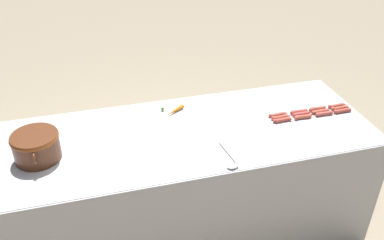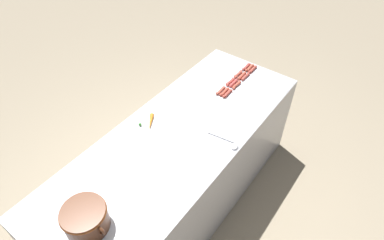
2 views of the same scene
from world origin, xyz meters
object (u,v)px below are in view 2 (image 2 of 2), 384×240
object	(u,v)px
hot_dog_1	(245,77)
carrot	(150,122)
hot_dog_5	(242,76)
hot_dog_3	(227,94)
hot_dog_0	(253,69)
hot_dog_8	(246,67)
bean_pot	(85,218)
hot_dog_11	(221,91)
hot_dog_9	(238,74)
serving_spoon	(230,143)
hot_dog_4	(250,68)
hot_dog_2	(237,85)
hot_dog_6	(233,83)
hot_dog_10	(230,82)
hot_dog_7	(224,92)

from	to	relation	value
hot_dog_1	carrot	world-z (taller)	carrot
hot_dog_5	hot_dog_3	bearing A→B (deg)	96.07
hot_dog_1	hot_dog_0	bearing A→B (deg)	-89.42
hot_dog_8	bean_pot	size ratio (longest dim) A/B	0.39
carrot	hot_dog_11	bearing A→B (deg)	-108.97
hot_dog_9	hot_dog_3	bearing A→B (deg)	103.40
serving_spoon	hot_dog_0	bearing A→B (deg)	-70.70
hot_dog_4	hot_dog_11	world-z (taller)	same
hot_dog_8	hot_dog_4	bearing A→B (deg)	-175.00
hot_dog_2	hot_dog_6	world-z (taller)	same
hot_dog_8	hot_dog_9	bearing A→B (deg)	89.55
hot_dog_9	hot_dog_10	bearing A→B (deg)	91.18
hot_dog_2	hot_dog_3	bearing A→B (deg)	89.90
carrot	hot_dog_8	bearing A→B (deg)	-101.57
serving_spoon	carrot	bearing A→B (deg)	17.37
hot_dog_1	hot_dog_7	world-z (taller)	same
hot_dog_8	serving_spoon	world-z (taller)	hot_dog_8
serving_spoon	hot_dog_10	bearing A→B (deg)	-58.17
hot_dog_5	bean_pot	distance (m)	1.83
hot_dog_0	hot_dog_7	size ratio (longest dim) A/B	1.00
hot_dog_0	hot_dog_10	world-z (taller)	same
hot_dog_1	hot_dog_11	world-z (taller)	same
hot_dog_10	bean_pot	xyz separation A→B (m)	(-0.06, 1.69, 0.08)
hot_dog_9	hot_dog_6	bearing A→B (deg)	104.04
hot_dog_7	carrot	size ratio (longest dim) A/B	0.82
hot_dog_2	hot_dog_7	xyz separation A→B (m)	(0.03, 0.15, 0.00)
hot_dog_3	hot_dog_6	world-z (taller)	same
hot_dog_1	hot_dog_8	world-z (taller)	same
hot_dog_3	hot_dog_11	world-z (taller)	same
hot_dog_11	serving_spoon	xyz separation A→B (m)	(-0.39, 0.47, -0.01)
hot_dog_0	hot_dog_10	size ratio (longest dim) A/B	1.00
hot_dog_3	bean_pot	xyz separation A→B (m)	(0.01, 1.53, 0.08)
hot_dog_8	serving_spoon	xyz separation A→B (m)	(-0.39, 0.92, -0.01)
hot_dog_10	hot_dog_2	bearing A→B (deg)	176.13
hot_dog_2	carrot	bearing A→B (deg)	69.96
hot_dog_6	hot_dog_9	world-z (taller)	same
hot_dog_3	hot_dog_10	world-z (taller)	same
bean_pot	carrot	world-z (taller)	bean_pot
bean_pot	serving_spoon	distance (m)	1.11
hot_dog_1	hot_dog_2	size ratio (longest dim) A/B	1.00
hot_dog_0	hot_dog_5	bearing A→B (deg)	78.06
hot_dog_1	hot_dog_9	xyz separation A→B (m)	(0.07, 0.01, 0.00)
bean_pot	hot_dog_5	bearing A→B (deg)	-89.35
hot_dog_10	hot_dog_5	bearing A→B (deg)	-104.43
hot_dog_5	hot_dog_8	distance (m)	0.15
hot_dog_1	serving_spoon	xyz separation A→B (m)	(-0.32, 0.78, -0.01)
hot_dog_8	hot_dog_11	world-z (taller)	same
hot_dog_5	carrot	size ratio (longest dim) A/B	0.82
hot_dog_10	bean_pot	distance (m)	1.69
hot_dog_0	hot_dog_11	xyz separation A→B (m)	(0.07, 0.45, 0.00)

